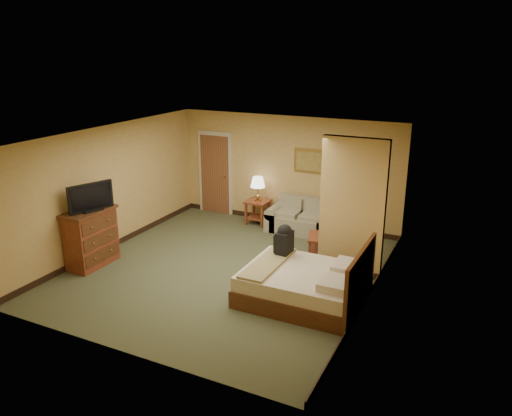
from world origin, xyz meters
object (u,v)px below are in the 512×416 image
Objects in this scene: coffee_table at (324,241)px; dresser at (91,238)px; loveseat at (301,221)px; bed at (307,285)px.

dresser is at bearing -148.28° from coffee_table.
coffee_table is at bearing -49.25° from loveseat.
dresser reaches higher than bed.
bed is at bearing -67.31° from loveseat.
loveseat is 1.37× the size of dresser.
coffee_table is (0.91, -1.06, 0.05)m from loveseat.
loveseat is 4.63m from dresser.
dresser is (-3.94, -2.43, 0.27)m from coffee_table.
bed is (0.36, -1.98, -0.00)m from coffee_table.
loveseat is 3.29m from bed.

